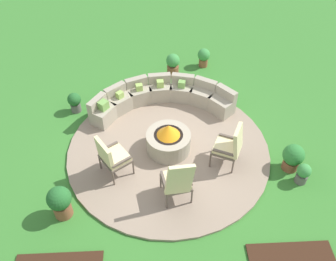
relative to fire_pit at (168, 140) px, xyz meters
name	(u,v)px	position (x,y,z in m)	size (l,w,h in m)	color
ground_plane	(168,150)	(0.00, 0.00, -0.35)	(24.00, 24.00, 0.00)	#387A2D
patio_circle	(168,150)	(0.00, 0.00, -0.32)	(4.62, 4.62, 0.06)	gray
fire_pit	(168,140)	(0.00, 0.00, 0.00)	(1.01, 1.01, 0.74)	#9E937F
curved_stone_bench	(161,97)	(-0.12, 1.53, -0.01)	(3.65, 1.44, 0.66)	#9E937F
lounge_chair_front_left	(112,156)	(-1.21, -0.65, 0.26)	(0.77, 0.79, 1.02)	brown
lounge_chair_front_right	(178,181)	(0.11, -1.38, 0.29)	(0.66, 0.66, 1.18)	brown
lounge_chair_back_left	(230,145)	(1.29, -0.48, 0.27)	(0.74, 0.74, 1.08)	brown
potted_plant_0	(173,64)	(0.28, 2.96, 0.02)	(0.38, 0.38, 0.68)	brown
potted_plant_1	(60,201)	(-2.14, -1.60, 0.07)	(0.47, 0.47, 0.76)	brown
potted_plant_2	(75,102)	(-2.30, 1.51, -0.04)	(0.34, 0.34, 0.54)	#605B56
potted_plant_3	(204,57)	(1.20, 3.37, -0.03)	(0.36, 0.36, 0.56)	brown
potted_plant_4	(303,173)	(2.77, -1.02, -0.08)	(0.30, 0.30, 0.50)	#605B56
potted_plant_5	(293,157)	(2.64, -0.65, 0.01)	(0.47, 0.47, 0.66)	brown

